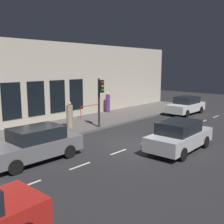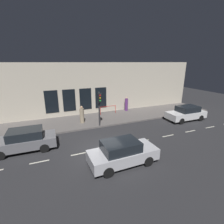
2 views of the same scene
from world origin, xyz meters
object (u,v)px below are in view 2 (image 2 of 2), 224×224
object	(u,v)px
parked_car_0	(122,153)
parked_car_1	(186,113)
traffic_light	(99,103)
pedestrian_1	(126,104)
parked_car_2	(24,140)
pedestrian_0	(82,115)

from	to	relation	value
parked_car_0	parked_car_1	bearing A→B (deg)	113.98
traffic_light	pedestrian_1	bearing A→B (deg)	-51.85
pedestrian_1	parked_car_0	bearing A→B (deg)	-96.63
pedestrian_1	parked_car_2	bearing A→B (deg)	-130.86
parked_car_2	pedestrian_0	xyz separation A→B (m)	(3.62, -5.00, 0.18)
parked_car_2	traffic_light	bearing A→B (deg)	-70.84
parked_car_1	pedestrian_1	bearing A→B (deg)	41.73
traffic_light	parked_car_0	bearing A→B (deg)	174.65
parked_car_2	pedestrian_1	xyz separation A→B (m)	(5.88, -11.27, 0.21)
parked_car_0	parked_car_2	world-z (taller)	same
parked_car_0	parked_car_2	bearing A→B (deg)	-127.22
parked_car_0	pedestrian_0	size ratio (longest dim) A/B	2.43
parked_car_1	parked_car_2	xyz separation A→B (m)	(-0.51, 15.95, 0.00)
traffic_light	parked_car_0	xyz separation A→B (m)	(-6.33, 0.59, -1.64)
parked_car_0	parked_car_1	size ratio (longest dim) A/B	0.99
parked_car_1	pedestrian_1	size ratio (longest dim) A/B	2.40
traffic_light	parked_car_2	size ratio (longest dim) A/B	0.76
parked_car_2	pedestrian_1	distance (m)	12.71
parked_car_1	pedestrian_0	xyz separation A→B (m)	(3.11, 10.95, 0.18)
traffic_light	pedestrian_0	distance (m)	2.56
parked_car_0	parked_car_2	size ratio (longest dim) A/B	0.98
parked_car_1	pedestrian_0	world-z (taller)	pedestrian_0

